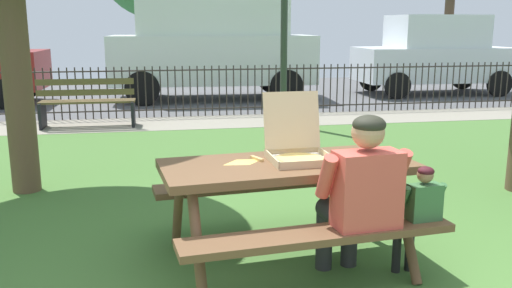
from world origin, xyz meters
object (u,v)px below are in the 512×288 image
Objects in this scene: park_bench_center at (88,103)px; child_at_table at (418,211)px; pizza_slice_on_table at (246,161)px; adult_at_table at (360,193)px; parked_car_center at (435,54)px; pizza_box_open at (297,147)px; parked_car_left at (213,44)px; picnic_table_foreground at (287,185)px.

child_at_table is at bearing -65.90° from park_bench_center.
pizza_slice_on_table is 0.24× the size of adult_at_table.
parked_car_center reaches higher than pizza_slice_on_table.
parked_car_center is at bearing 55.53° from pizza_slice_on_table.
pizza_box_open reaches higher than pizza_slice_on_table.
pizza_slice_on_table is 0.35× the size of child_at_table.
child_at_table is 0.17× the size of parked_car_left.
parked_car_left is (-0.37, 9.81, 0.80)m from child_at_table.
pizza_slice_on_table is at bearing 167.71° from picnic_table_foreground.
pizza_slice_on_table is 6.23m from park_bench_center.
adult_at_table reaches higher than picnic_table_foreground.
pizza_box_open is 0.11× the size of parked_car_left.
pizza_box_open reaches higher than adult_at_table.
parked_car_center is at bearing 57.15° from pizza_box_open.
picnic_table_foreground is at bearing -70.86° from park_bench_center.
pizza_slice_on_table is at bearing -94.44° from parked_car_left.
pizza_slice_on_table is 11.28m from parked_car_center.
parked_car_center is at bearing 0.00° from parked_car_left.
pizza_slice_on_table is (-0.29, 0.06, 0.18)m from picnic_table_foreground.
parked_car_center is (6.09, 9.36, 0.41)m from picnic_table_foreground.
pizza_box_open is at bearing -122.85° from parked_car_center.
pizza_box_open reaches higher than picnic_table_foreground.
adult_at_table reaches higher than pizza_slice_on_table.
child_at_table is at bearing -24.98° from pizza_slice_on_table.
parked_car_left is at bearing 53.05° from park_bench_center.
adult_at_table is 1.43× the size of child_at_table.
park_bench_center is 0.41× the size of parked_car_center.
adult_at_table is (0.67, -0.53, -0.12)m from pizza_slice_on_table.
picnic_table_foreground is 1.64× the size of adult_at_table.
child_at_table is 9.85m from parked_car_left.
picnic_table_foreground is 6.78× the size of pizza_slice_on_table.
pizza_slice_on_table is 0.07× the size of parked_car_center.
picnic_table_foreground is 0.35m from pizza_slice_on_table.
child_at_table is (0.43, 0.02, -0.15)m from adult_at_table.
child_at_table is 0.21× the size of parked_car_center.
parked_car_left is at bearing 89.69° from adult_at_table.
parked_car_center is at bearing 61.68° from child_at_table.
pizza_slice_on_table is at bearing 141.79° from adult_at_table.
parked_car_left is (0.72, 9.30, 0.53)m from pizza_slice_on_table.
pizza_box_open is 6.35m from park_bench_center.
parked_car_left is (0.05, 9.82, 0.65)m from adult_at_table.
pizza_box_open is 0.95m from child_at_table.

